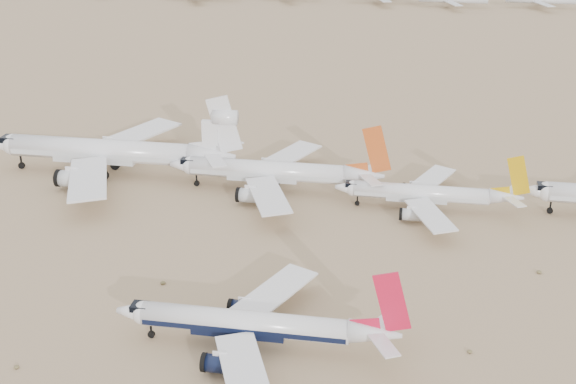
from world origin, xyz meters
name	(u,v)px	position (x,y,z in m)	size (l,w,h in m)	color
ground	(315,343)	(0.00, 0.00, 0.00)	(7000.00, 7000.00, 0.00)	#856D4D
main_airliner	(257,325)	(-8.92, -3.00, 4.33)	(44.63, 43.59, 15.75)	white
row2_gold_tail	(429,194)	(16.87, 57.07, 3.97)	(39.90, 39.02, 14.21)	white
row2_orange_tail	(276,172)	(-18.37, 62.10, 4.94)	(49.35, 48.27, 17.60)	white
row2_white_trijet	(114,151)	(-59.52, 65.60, 6.32)	(61.60, 60.20, 21.83)	white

